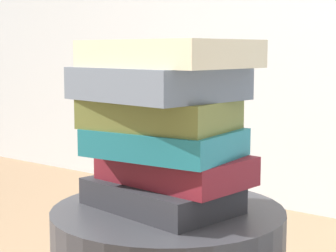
{
  "coord_description": "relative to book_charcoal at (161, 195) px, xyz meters",
  "views": [
    {
      "loc": [
        0.57,
        -0.73,
        0.83
      ],
      "look_at": [
        0.0,
        0.0,
        0.71
      ],
      "focal_mm": 61.12,
      "sensor_mm": 36.0,
      "label": 1
    }
  ],
  "objects": [
    {
      "name": "book_charcoal",
      "position": [
        0.0,
        0.0,
        0.0
      ],
      "size": [
        0.26,
        0.19,
        0.04
      ],
      "primitive_type": "cube",
      "rotation": [
        0.0,
        0.0,
        -0.14
      ],
      "color": "#28282D",
      "rests_on": "side_table"
    },
    {
      "name": "book_cream",
      "position": [
        0.02,
        -0.01,
        0.23
      ],
      "size": [
        0.27,
        0.2,
        0.04
      ],
      "primitive_type": "cube",
      "rotation": [
        0.0,
        0.0,
        -0.09
      ],
      "color": "beige",
      "rests_on": "book_slate"
    },
    {
      "name": "book_olive",
      "position": [
        0.0,
        -0.0,
        0.14
      ],
      "size": [
        0.24,
        0.18,
        0.05
      ],
      "primitive_type": "cube",
      "rotation": [
        0.0,
        0.0,
        0.1
      ],
      "color": "olive",
      "rests_on": "book_teal"
    },
    {
      "name": "book_slate",
      "position": [
        0.0,
        -0.01,
        0.19
      ],
      "size": [
        0.25,
        0.23,
        0.05
      ],
      "primitive_type": "cube",
      "rotation": [
        0.0,
        0.0,
        -0.12
      ],
      "color": "slate",
      "rests_on": "book_olive"
    },
    {
      "name": "book_maroon",
      "position": [
        0.02,
        0.02,
        0.05
      ],
      "size": [
        0.25,
        0.17,
        0.05
      ],
      "primitive_type": "cube",
      "rotation": [
        0.0,
        0.0,
        -0.09
      ],
      "color": "maroon",
      "rests_on": "book_charcoal"
    },
    {
      "name": "book_teal",
      "position": [
        0.02,
        -0.0,
        0.09
      ],
      "size": [
        0.24,
        0.18,
        0.04
      ],
      "primitive_type": "cube",
      "rotation": [
        0.0,
        0.0,
        0.08
      ],
      "color": "#1E727F",
      "rests_on": "book_maroon"
    }
  ]
}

